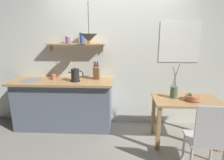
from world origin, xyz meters
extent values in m
plane|color=gray|center=(0.00, 0.00, 0.00)|extent=(14.00, 14.00, 0.00)
cube|color=silver|center=(0.20, 0.65, 1.35)|extent=(6.80, 0.10, 2.70)
cube|color=white|center=(1.10, 0.59, 1.58)|extent=(0.71, 0.01, 0.72)
cube|color=silver|center=(1.10, 0.60, 1.58)|extent=(0.65, 0.01, 0.66)
cube|color=slate|center=(-1.00, 0.32, 0.44)|extent=(1.74, 0.52, 0.88)
cube|color=tan|center=(-1.00, 0.30, 0.90)|extent=(1.83, 0.63, 0.04)
cylinder|color=#B7BABF|center=(-1.55, 0.28, 0.91)|extent=(0.38, 0.38, 0.01)
cube|color=tan|center=(-0.76, 0.49, 1.54)|extent=(1.06, 0.18, 0.02)
cube|color=#99754C|center=(-1.24, 0.57, 1.48)|extent=(0.02, 0.06, 0.12)
cube|color=#99754C|center=(-0.28, 0.57, 1.48)|extent=(0.02, 0.06, 0.12)
cylinder|color=#7F5689|center=(-0.90, 0.49, 1.61)|extent=(0.08, 0.08, 0.12)
cylinder|color=silver|center=(-0.90, 0.49, 1.68)|extent=(0.09, 0.09, 0.01)
cylinder|color=#3366A3|center=(-0.64, 0.49, 1.65)|extent=(0.10, 0.10, 0.18)
cylinder|color=silver|center=(-0.64, 0.49, 1.74)|extent=(0.10, 0.10, 0.01)
cylinder|color=#7F5689|center=(-0.63, 0.49, 1.65)|extent=(0.08, 0.08, 0.19)
cylinder|color=silver|center=(-0.63, 0.49, 1.75)|extent=(0.09, 0.09, 0.01)
cylinder|color=gold|center=(-0.51, 0.49, 1.64)|extent=(0.09, 0.09, 0.16)
cylinder|color=silver|center=(-0.51, 0.49, 1.72)|extent=(0.09, 0.09, 0.01)
cube|color=tan|center=(1.10, -0.07, 0.72)|extent=(1.03, 0.60, 0.03)
cube|color=tan|center=(0.63, -0.32, 0.35)|extent=(0.06, 0.06, 0.70)
cube|color=tan|center=(1.56, -0.32, 0.35)|extent=(0.06, 0.06, 0.70)
cube|color=tan|center=(0.63, 0.18, 0.35)|extent=(0.06, 0.06, 0.70)
cube|color=tan|center=(1.56, 0.18, 0.35)|extent=(0.06, 0.06, 0.70)
cube|color=silver|center=(1.13, -0.71, 0.43)|extent=(0.46, 0.44, 0.03)
cube|color=silver|center=(1.12, -0.90, 0.70)|extent=(0.38, 0.05, 0.52)
cylinder|color=silver|center=(1.33, -0.55, 0.21)|extent=(0.03, 0.03, 0.41)
cylinder|color=silver|center=(0.96, -0.52, 0.21)|extent=(0.03, 0.03, 0.41)
cylinder|color=#BC704C|center=(1.16, -0.11, 0.74)|extent=(0.10, 0.10, 0.01)
cylinder|color=#BC704C|center=(1.16, -0.11, 0.78)|extent=(0.23, 0.23, 0.07)
ellipsoid|color=yellow|center=(1.13, -0.11, 0.84)|extent=(0.06, 0.12, 0.04)
sphere|color=#8EA84C|center=(1.13, -0.14, 0.84)|extent=(0.06, 0.06, 0.06)
cylinder|color=#567056|center=(0.90, 0.00, 0.83)|extent=(0.12, 0.12, 0.19)
cylinder|color=brown|center=(0.90, 0.00, 1.08)|extent=(0.06, 0.03, 0.32)
cylinder|color=brown|center=(0.91, 0.00, 1.04)|extent=(0.01, 0.01, 0.25)
cylinder|color=brown|center=(0.92, 0.01, 1.10)|extent=(0.09, 0.03, 0.36)
cylinder|color=black|center=(-0.74, 0.25, 0.93)|extent=(0.16, 0.16, 0.02)
cylinder|color=#232326|center=(-0.74, 0.25, 1.04)|extent=(0.14, 0.14, 0.20)
sphere|color=black|center=(-0.74, 0.25, 1.15)|extent=(0.02, 0.02, 0.02)
cone|color=#232326|center=(-0.83, 0.25, 1.08)|extent=(0.04, 0.04, 0.04)
torus|color=black|center=(-0.66, 0.25, 1.05)|extent=(0.13, 0.02, 0.13)
cube|color=brown|center=(-0.39, 0.41, 1.05)|extent=(0.10, 0.19, 0.25)
cylinder|color=black|center=(-0.42, 0.39, 1.21)|extent=(0.02, 0.04, 0.08)
cylinder|color=black|center=(-0.39, 0.39, 1.21)|extent=(0.02, 0.04, 0.08)
cylinder|color=black|center=(-0.36, 0.39, 1.21)|extent=(0.02, 0.04, 0.08)
cylinder|color=#C6664C|center=(-1.17, 0.37, 0.97)|extent=(0.08, 0.08, 0.10)
torus|color=#C6664C|center=(-1.12, 0.37, 0.97)|extent=(0.07, 0.01, 0.07)
cylinder|color=black|center=(-0.47, 0.17, 1.98)|extent=(0.01, 0.01, 0.49)
cone|color=#4C5156|center=(-0.47, 0.17, 1.67)|extent=(0.28, 0.28, 0.13)
sphere|color=white|center=(-0.47, 0.17, 1.62)|extent=(0.04, 0.04, 0.04)
camera|label=1|loc=(0.06, -3.00, 1.80)|focal=31.14mm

